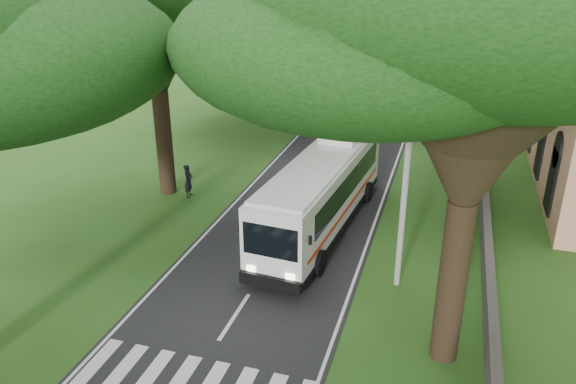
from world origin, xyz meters
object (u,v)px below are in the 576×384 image
coach_bus (322,191)px  distant_car_c (426,55)px  pole_mid (435,83)px  pedestrian (188,181)px  pole_far (446,42)px  pole_near (405,190)px  distant_car_a (349,99)px

coach_bus → distant_car_c: (1.65, 49.29, -1.31)m
pole_mid → pedestrian: size_ratio=4.35×
pole_far → pedestrian: pole_far is taller
pole_near → pedestrian: 13.79m
distant_car_c → pedestrian: size_ratio=2.40×
pole_near → coach_bus: 6.22m
distant_car_c → pole_far: bearing=89.9°
pole_near → pole_mid: same height
pole_mid → coach_bus: pole_mid is taller
distant_car_c → pedestrian: bearing=67.9°
pole_mid → distant_car_c: (-2.50, 33.37, -3.51)m
distant_car_a → pole_mid: bearing=129.0°
pole_far → distant_car_a: size_ratio=2.00×
pedestrian → pole_mid: bearing=-44.0°
distant_car_a → distant_car_c: (4.92, 25.54, -0.04)m
pole_far → coach_bus: pole_far is taller
pole_mid → distant_car_c: size_ratio=1.82×
pole_near → distant_car_c: (-2.50, 53.37, -3.51)m
pole_near → coach_bus: (-4.15, 4.08, -2.20)m
pedestrian → pole_near: bearing=-119.2°
pole_far → distant_car_c: bearing=100.6°
distant_car_a → distant_car_c: size_ratio=0.91×
coach_bus → pole_mid: bearing=80.4°
coach_bus → pedestrian: size_ratio=6.87×
coach_bus → pedestrian: (-7.94, 1.70, -1.06)m
pole_mid → coach_bus: (-4.15, -15.92, -2.20)m
pole_mid → pedestrian: pole_mid is taller
distant_car_a → pedestrian: size_ratio=2.17×
pole_far → coach_bus: bearing=-96.6°
pole_mid → pedestrian: (-12.09, -14.23, -3.26)m
distant_car_a → pedestrian: (-4.67, -22.05, 0.21)m
pole_mid → pedestrian: bearing=-130.4°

